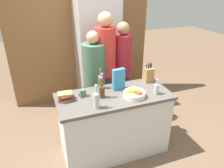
{
  "coord_description": "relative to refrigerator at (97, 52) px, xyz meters",
  "views": [
    {
      "loc": [
        -0.88,
        -2.28,
        2.23
      ],
      "look_at": [
        0.0,
        0.08,
        1.01
      ],
      "focal_mm": 35.0,
      "sensor_mm": 36.0,
      "label": 1
    }
  ],
  "objects": [
    {
      "name": "bottle_wine",
      "position": [
        0.31,
        -1.56,
        -0.05
      ],
      "size": [
        0.06,
        0.06,
        0.21
      ],
      "color": "#B2BCC1",
      "rests_on": "kitchen_island"
    },
    {
      "name": "person_at_sink",
      "position": [
        -0.29,
        -0.77,
        -0.14
      ],
      "size": [
        0.34,
        0.34,
        1.58
      ],
      "rotation": [
        0.0,
        0.0,
        -0.25
      ],
      "color": "#383842",
      "rests_on": "ground_plane"
    },
    {
      "name": "ground_plane",
      "position": [
        -0.21,
        -1.41,
        -1.02
      ],
      "size": [
        14.0,
        14.0,
        0.0
      ],
      "primitive_type": "plane",
      "color": "brown"
    },
    {
      "name": "flower_vase",
      "position": [
        -0.37,
        -1.41,
        -0.01
      ],
      "size": [
        0.07,
        0.07,
        0.33
      ],
      "color": "#4C2D1E",
      "rests_on": "kitchen_island"
    },
    {
      "name": "person_in_red_tee",
      "position": [
        0.21,
        -0.69,
        -0.07
      ],
      "size": [
        0.28,
        0.28,
        1.66
      ],
      "rotation": [
        0.0,
        0.0,
        -0.31
      ],
      "color": "#383842",
      "rests_on": "ground_plane"
    },
    {
      "name": "bottle_oil",
      "position": [
        -0.51,
        -1.62,
        -0.02
      ],
      "size": [
        0.07,
        0.07,
        0.29
      ],
      "color": "#B2BCC1",
      "rests_on": "kitchen_island"
    },
    {
      "name": "refrigerator",
      "position": [
        0.0,
        0.0,
        0.0
      ],
      "size": [
        0.72,
        0.62,
        2.04
      ],
      "color": "#B7B7BC",
      "rests_on": "ground_plane"
    },
    {
      "name": "bottle_vinegar",
      "position": [
        -0.31,
        -1.16,
        -0.02
      ],
      "size": [
        0.07,
        0.07,
        0.28
      ],
      "color": "brown",
      "rests_on": "kitchen_island"
    },
    {
      "name": "book_stack",
      "position": [
        -0.81,
        -1.32,
        -0.08
      ],
      "size": [
        0.21,
        0.16,
        0.1
      ],
      "color": "#B7A88E",
      "rests_on": "kitchen_island"
    },
    {
      "name": "knife_block",
      "position": [
        0.4,
        -1.19,
        -0.03
      ],
      "size": [
        0.12,
        0.1,
        0.28
      ],
      "color": "#A87A4C",
      "rests_on": "kitchen_island"
    },
    {
      "name": "person_in_blue",
      "position": [
        -0.09,
        -0.72,
        0.02
      ],
      "size": [
        0.3,
        0.3,
        1.82
      ],
      "rotation": [
        0.0,
        0.0,
        0.46
      ],
      "color": "#383842",
      "rests_on": "ground_plane"
    },
    {
      "name": "fruit_bowl",
      "position": [
        0.02,
        -1.53,
        -0.09
      ],
      "size": [
        0.28,
        0.28,
        0.11
      ],
      "color": "silver",
      "rests_on": "kitchen_island"
    },
    {
      "name": "back_wall_wood",
      "position": [
        -0.21,
        0.36,
        0.28
      ],
      "size": [
        2.66,
        0.12,
        2.6
      ],
      "color": "brown",
      "rests_on": "ground_plane"
    },
    {
      "name": "cereal_box",
      "position": [
        -0.1,
        -1.27,
        0.01
      ],
      "size": [
        0.17,
        0.08,
        0.29
      ],
      "color": "teal",
      "rests_on": "kitchen_island"
    },
    {
      "name": "coffee_mug",
      "position": [
        -0.59,
        -1.3,
        -0.09
      ],
      "size": [
        0.1,
        0.09,
        0.09
      ],
      "color": "#42664C",
      "rests_on": "kitchen_island"
    },
    {
      "name": "kitchen_island",
      "position": [
        -0.21,
        -1.41,
        -0.58
      ],
      "size": [
        1.46,
        0.66,
        0.89
      ],
      "color": "silver",
      "rests_on": "ground_plane"
    }
  ]
}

